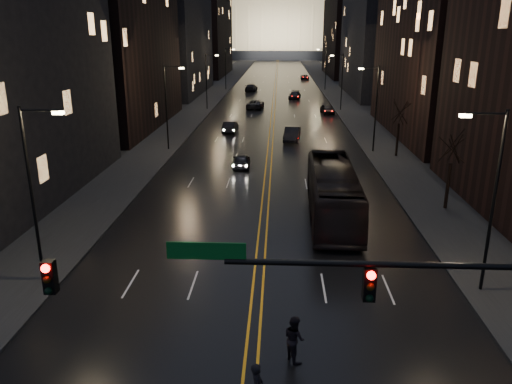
# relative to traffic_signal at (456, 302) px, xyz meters

# --- Properties ---
(road) EXTENTS (20.00, 320.00, 0.02)m
(road) POSITION_rel_traffic_signal_xyz_m (-5.91, 130.00, -5.09)
(road) COLOR black
(road) RESTS_ON ground
(sidewalk_left) EXTENTS (8.00, 320.00, 0.16)m
(sidewalk_left) POSITION_rel_traffic_signal_xyz_m (-19.91, 130.00, -5.02)
(sidewalk_left) COLOR black
(sidewalk_left) RESTS_ON ground
(sidewalk_right) EXTENTS (8.00, 320.00, 0.16)m
(sidewalk_right) POSITION_rel_traffic_signal_xyz_m (8.09, 130.00, -5.02)
(sidewalk_right) COLOR black
(sidewalk_right) RESTS_ON ground
(center_line) EXTENTS (0.62, 320.00, 0.01)m
(center_line) POSITION_rel_traffic_signal_xyz_m (-5.91, 130.00, -5.08)
(center_line) COLOR orange
(center_line) RESTS_ON road
(building_left_mid) EXTENTS (12.00, 30.00, 28.00)m
(building_left_mid) POSITION_rel_traffic_signal_xyz_m (-26.91, 54.00, 8.90)
(building_left_mid) COLOR black
(building_left_mid) RESTS_ON ground
(building_left_far) EXTENTS (12.00, 34.00, 20.00)m
(building_left_far) POSITION_rel_traffic_signal_xyz_m (-26.91, 92.00, 4.90)
(building_left_far) COLOR black
(building_left_far) RESTS_ON ground
(building_left_dist) EXTENTS (12.00, 40.00, 24.00)m
(building_left_dist) POSITION_rel_traffic_signal_xyz_m (-26.91, 140.00, 6.90)
(building_left_dist) COLOR black
(building_left_dist) RESTS_ON ground
(building_right_mid) EXTENTS (12.00, 34.00, 26.00)m
(building_right_mid) POSITION_rel_traffic_signal_xyz_m (15.09, 92.00, 7.90)
(building_right_mid) COLOR black
(building_right_mid) RESTS_ON ground
(building_right_dist) EXTENTS (12.00, 40.00, 22.00)m
(building_right_dist) POSITION_rel_traffic_signal_xyz_m (15.09, 140.00, 5.90)
(building_right_dist) COLOR black
(building_right_dist) RESTS_ON ground
(capitol) EXTENTS (90.00, 50.00, 58.50)m
(capitol) POSITION_rel_traffic_signal_xyz_m (-5.91, 250.00, 12.05)
(capitol) COLOR black
(capitol) RESTS_ON ground
(traffic_signal) EXTENTS (17.29, 0.45, 7.00)m
(traffic_signal) POSITION_rel_traffic_signal_xyz_m (0.00, 0.00, 0.00)
(traffic_signal) COLOR black
(traffic_signal) RESTS_ON ground
(streetlamp_right_near) EXTENTS (2.13, 0.25, 9.00)m
(streetlamp_right_near) POSITION_rel_traffic_signal_xyz_m (4.91, 10.00, -0.02)
(streetlamp_right_near) COLOR black
(streetlamp_right_near) RESTS_ON ground
(streetlamp_left_near) EXTENTS (2.13, 0.25, 9.00)m
(streetlamp_left_near) POSITION_rel_traffic_signal_xyz_m (-16.72, 10.00, -0.02)
(streetlamp_left_near) COLOR black
(streetlamp_left_near) RESTS_ON ground
(streetlamp_right_mid) EXTENTS (2.13, 0.25, 9.00)m
(streetlamp_right_mid) POSITION_rel_traffic_signal_xyz_m (4.91, 40.00, -0.02)
(streetlamp_right_mid) COLOR black
(streetlamp_right_mid) RESTS_ON ground
(streetlamp_left_mid) EXTENTS (2.13, 0.25, 9.00)m
(streetlamp_left_mid) POSITION_rel_traffic_signal_xyz_m (-16.72, 40.00, -0.02)
(streetlamp_left_mid) COLOR black
(streetlamp_left_mid) RESTS_ON ground
(streetlamp_right_far) EXTENTS (2.13, 0.25, 9.00)m
(streetlamp_right_far) POSITION_rel_traffic_signal_xyz_m (4.91, 70.00, -0.02)
(streetlamp_right_far) COLOR black
(streetlamp_right_far) RESTS_ON ground
(streetlamp_left_far) EXTENTS (2.13, 0.25, 9.00)m
(streetlamp_left_far) POSITION_rel_traffic_signal_xyz_m (-16.72, 70.00, -0.02)
(streetlamp_left_far) COLOR black
(streetlamp_left_far) RESTS_ON ground
(streetlamp_right_dist) EXTENTS (2.13, 0.25, 9.00)m
(streetlamp_right_dist) POSITION_rel_traffic_signal_xyz_m (4.91, 100.00, -0.02)
(streetlamp_right_dist) COLOR black
(streetlamp_right_dist) RESTS_ON ground
(streetlamp_left_dist) EXTENTS (2.13, 0.25, 9.00)m
(streetlamp_left_dist) POSITION_rel_traffic_signal_xyz_m (-16.72, 100.00, -0.02)
(streetlamp_left_dist) COLOR black
(streetlamp_left_dist) RESTS_ON ground
(tree_right_mid) EXTENTS (2.40, 2.40, 6.65)m
(tree_right_mid) POSITION_rel_traffic_signal_xyz_m (7.09, 22.00, -0.58)
(tree_right_mid) COLOR black
(tree_right_mid) RESTS_ON ground
(tree_right_far) EXTENTS (2.40, 2.40, 6.65)m
(tree_right_far) POSITION_rel_traffic_signal_xyz_m (7.09, 38.00, -0.58)
(tree_right_far) COLOR black
(tree_right_far) RESTS_ON ground
(bus) EXTENTS (3.37, 13.06, 3.62)m
(bus) POSITION_rel_traffic_signal_xyz_m (-1.23, 20.19, -3.29)
(bus) COLOR black
(bus) RESTS_ON ground
(oncoming_car_a) EXTENTS (1.73, 4.04, 1.36)m
(oncoming_car_a) POSITION_rel_traffic_signal_xyz_m (-8.46, 33.21, -4.42)
(oncoming_car_a) COLOR black
(oncoming_car_a) RESTS_ON ground
(oncoming_car_b) EXTENTS (1.76, 4.48, 1.45)m
(oncoming_car_b) POSITION_rel_traffic_signal_xyz_m (-11.16, 50.43, -4.38)
(oncoming_car_b) COLOR black
(oncoming_car_b) RESTS_ON ground
(oncoming_car_c) EXTENTS (2.99, 5.61, 1.50)m
(oncoming_car_c) POSITION_rel_traffic_signal_xyz_m (-8.97, 71.57, -4.35)
(oncoming_car_c) COLOR black
(oncoming_car_c) RESTS_ON ground
(oncoming_car_d) EXTENTS (2.73, 5.58, 1.56)m
(oncoming_car_d) POSITION_rel_traffic_signal_xyz_m (-11.11, 97.48, -4.32)
(oncoming_car_d) COLOR black
(oncoming_car_d) RESTS_ON ground
(receding_car_a) EXTENTS (2.22, 5.04, 1.61)m
(receding_car_a) POSITION_rel_traffic_signal_xyz_m (-3.41, 45.69, -4.30)
(receding_car_a) COLOR black
(receding_car_a) RESTS_ON ground
(receding_car_b) EXTENTS (2.26, 4.50, 1.47)m
(receding_car_b) POSITION_rel_traffic_signal_xyz_m (2.59, 66.35, -4.37)
(receding_car_b) COLOR black
(receding_car_b) RESTS_ON ground
(receding_car_c) EXTENTS (2.66, 5.24, 1.46)m
(receding_car_c) POSITION_rel_traffic_signal_xyz_m (-2.03, 84.34, -4.37)
(receding_car_c) COLOR black
(receding_car_c) RESTS_ON ground
(receding_car_d) EXTENTS (2.22, 4.70, 1.30)m
(receding_car_d) POSITION_rel_traffic_signal_xyz_m (1.89, 126.58, -4.45)
(receding_car_d) COLOR black
(receding_car_d) RESTS_ON ground
(pedestrian_b) EXTENTS (0.91, 1.05, 1.90)m
(pedestrian_b) POSITION_rel_traffic_signal_xyz_m (-4.26, 4.21, -4.15)
(pedestrian_b) COLOR black
(pedestrian_b) RESTS_ON ground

